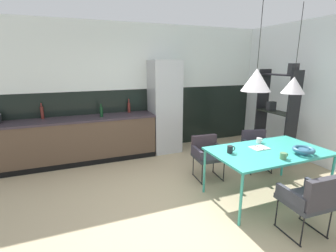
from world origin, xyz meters
name	(u,v)px	position (x,y,z in m)	size (l,w,h in m)	color
ground_plane	(190,210)	(0.00, 0.00, 0.00)	(8.21, 8.21, 0.00)	tan
back_wall_splashback_dark	(137,119)	(0.00, 2.75, 0.70)	(6.31, 0.12, 1.39)	black
back_wall_panel_upper	(135,57)	(0.00, 2.75, 2.09)	(6.31, 0.12, 1.39)	white
kitchen_counter	(74,141)	(-1.39, 2.39, 0.45)	(3.26, 0.63, 0.90)	brown
refrigerator_column	(165,107)	(0.55, 2.39, 1.01)	(0.62, 0.60, 2.02)	#ADAFB2
dining_table	(268,153)	(1.22, -0.07, 0.69)	(1.67, 0.96, 0.73)	teal
armchair_facing_counter	(207,151)	(0.74, 0.83, 0.48)	(0.52, 0.51, 0.73)	#30343B
armchair_by_stool	(312,197)	(1.02, -0.97, 0.51)	(0.51, 0.49, 0.79)	#30343B
armchair_head_of_table	(256,145)	(1.77, 0.78, 0.48)	(0.57, 0.56, 0.73)	#30343B
fruit_bowl	(303,150)	(1.55, -0.37, 0.79)	(0.29, 0.29, 0.09)	#33607F
open_book	(259,148)	(1.15, 0.05, 0.74)	(0.25, 0.20, 0.02)	white
mug_wide_latte	(283,156)	(1.15, -0.40, 0.78)	(0.13, 0.08, 0.08)	#5B8456
mug_dark_espresso	(230,149)	(0.64, 0.05, 0.78)	(0.13, 0.08, 0.10)	black
mug_glass_clear	(259,140)	(1.33, 0.25, 0.77)	(0.12, 0.08, 0.08)	white
bottle_oil_tall	(101,111)	(-0.83, 2.36, 1.01)	(0.06, 0.06, 0.26)	#0F3319
bottle_spice_small	(129,107)	(-0.21, 2.61, 1.02)	(0.06, 0.06, 0.30)	maroon
bottle_wine_green	(42,112)	(-1.92, 2.61, 1.03)	(0.06, 0.06, 0.31)	maroon
open_shelf_unit	(276,113)	(2.47, 1.08, 0.98)	(0.30, 0.84, 1.95)	black
pendant_lamp_over_table_near	(256,80)	(0.88, -0.07, 1.75)	(0.38, 0.38, 1.13)	black
pendant_lamp_over_table_far	(293,85)	(1.55, -0.07, 1.66)	(0.32, 0.32, 1.19)	black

